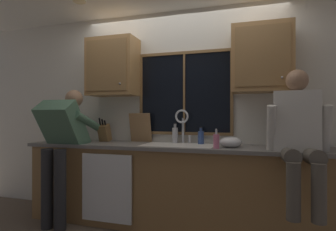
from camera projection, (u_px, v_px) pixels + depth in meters
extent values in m
cube|color=silver|center=(181.00, 114.00, 3.42)|extent=(5.81, 0.12, 2.55)
cylinder|color=#FFEAB2|center=(79.00, 2.00, 3.09)|extent=(0.14, 0.14, 0.01)
cube|color=black|center=(184.00, 93.00, 3.34)|extent=(1.10, 0.02, 0.95)
cube|color=brown|center=(184.00, 53.00, 3.33)|extent=(1.17, 0.02, 0.04)
cube|color=brown|center=(184.00, 133.00, 3.33)|extent=(1.17, 0.02, 0.04)
cube|color=brown|center=(141.00, 94.00, 3.50)|extent=(0.03, 0.02, 0.95)
cube|color=brown|center=(232.00, 92.00, 3.17)|extent=(0.03, 0.02, 0.95)
cube|color=brown|center=(184.00, 93.00, 3.33)|extent=(0.02, 0.02, 0.95)
cube|color=olive|center=(173.00, 187.00, 3.09)|extent=(3.41, 0.58, 0.88)
cube|color=slate|center=(173.00, 147.00, 3.07)|extent=(3.47, 0.62, 0.04)
cube|color=white|center=(107.00, 188.00, 2.98)|extent=(0.60, 0.02, 0.74)
cube|color=#A87A47|center=(113.00, 67.00, 3.45)|extent=(0.62, 0.33, 0.72)
cube|color=olive|center=(106.00, 65.00, 3.29)|extent=(0.54, 0.01, 0.62)
sphere|color=#B2B2B7|center=(120.00, 84.00, 3.23)|extent=(0.02, 0.02, 0.02)
cube|color=#A87A47|center=(262.00, 59.00, 2.93)|extent=(0.62, 0.33, 0.72)
cube|color=olive|center=(262.00, 55.00, 2.77)|extent=(0.54, 0.01, 0.62)
sphere|color=#B2B2B7|center=(282.00, 77.00, 2.71)|extent=(0.02, 0.02, 0.02)
cube|color=white|center=(178.00, 146.00, 3.06)|extent=(0.80, 0.46, 0.02)
cube|color=beige|center=(161.00, 154.00, 3.12)|extent=(0.36, 0.42, 0.20)
cube|color=beige|center=(196.00, 156.00, 3.00)|extent=(0.36, 0.42, 0.20)
cube|color=white|center=(178.00, 155.00, 3.06)|extent=(0.04, 0.42, 0.20)
cylinder|color=silver|center=(183.00, 131.00, 3.27)|extent=(0.03, 0.03, 0.30)
torus|color=silver|center=(182.00, 116.00, 3.22)|extent=(0.16, 0.02, 0.16)
cylinder|color=silver|center=(190.00, 139.00, 3.25)|extent=(0.03, 0.03, 0.09)
cylinder|color=#262628|center=(47.00, 189.00, 3.03)|extent=(0.13, 0.13, 0.88)
cylinder|color=#262628|center=(60.00, 190.00, 2.98)|extent=(0.13, 0.13, 0.88)
cube|color=#4C7259|center=(63.00, 126.00, 3.15)|extent=(0.44, 0.49, 0.61)
sphere|color=#A57A5B|center=(74.00, 98.00, 3.35)|extent=(0.21, 0.21, 0.21)
cylinder|color=#4C7259|center=(57.00, 122.00, 3.39)|extent=(0.09, 0.52, 0.26)
cylinder|color=#4C7259|center=(88.00, 122.00, 3.26)|extent=(0.09, 0.52, 0.26)
cylinder|color=#595147|center=(290.00, 156.00, 2.37)|extent=(0.14, 0.43, 0.16)
cylinder|color=#595147|center=(313.00, 157.00, 2.31)|extent=(0.14, 0.43, 0.16)
cylinder|color=#595147|center=(293.00, 191.00, 2.16)|extent=(0.11, 0.11, 0.46)
cylinder|color=#595147|center=(319.00, 193.00, 2.10)|extent=(0.11, 0.11, 0.46)
cube|color=beige|center=(297.00, 121.00, 2.55)|extent=(0.42, 0.26, 0.56)
sphere|color=#A57A5B|center=(297.00, 80.00, 2.55)|extent=(0.20, 0.20, 0.20)
cylinder|color=beige|center=(271.00, 129.00, 2.57)|extent=(0.08, 0.20, 0.47)
cylinder|color=beige|center=(326.00, 130.00, 2.43)|extent=(0.08, 0.20, 0.47)
cube|color=olive|center=(105.00, 133.00, 3.48)|extent=(0.12, 0.18, 0.25)
cylinder|color=black|center=(100.00, 121.00, 3.44)|extent=(0.02, 0.05, 0.09)
cylinder|color=black|center=(102.00, 122.00, 3.43)|extent=(0.02, 0.04, 0.08)
cylinder|color=black|center=(105.00, 123.00, 3.42)|extent=(0.02, 0.04, 0.06)
cube|color=#997047|center=(140.00, 128.00, 3.43)|extent=(0.28, 0.10, 0.36)
ellipsoid|color=silver|center=(231.00, 142.00, 2.85)|extent=(0.23, 0.23, 0.11)
cylinder|color=pink|center=(216.00, 141.00, 2.74)|extent=(0.06, 0.06, 0.14)
cylinder|color=silver|center=(216.00, 132.00, 2.74)|extent=(0.02, 0.02, 0.04)
cylinder|color=silver|center=(216.00, 129.00, 2.73)|extent=(0.01, 0.04, 0.01)
cylinder|color=#B7B7BC|center=(175.00, 135.00, 3.28)|extent=(0.07, 0.07, 0.18)
cylinder|color=#929296|center=(175.00, 126.00, 3.28)|extent=(0.03, 0.03, 0.05)
cylinder|color=black|center=(175.00, 124.00, 3.28)|extent=(0.03, 0.03, 0.01)
cylinder|color=#334C8C|center=(201.00, 138.00, 3.17)|extent=(0.07, 0.07, 0.15)
cylinder|color=navy|center=(201.00, 130.00, 3.17)|extent=(0.03, 0.03, 0.04)
cylinder|color=black|center=(201.00, 128.00, 3.17)|extent=(0.04, 0.04, 0.01)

